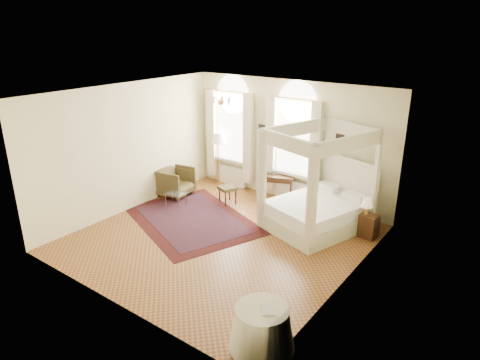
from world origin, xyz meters
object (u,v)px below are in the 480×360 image
Objects in this scene: canopy_bed at (316,206)px; nightstand at (369,226)px; armchair at (175,182)px; stool at (228,189)px; floor_lamp at (219,141)px; coffee_table at (176,194)px; side_table at (262,328)px; writing_desk at (276,178)px.

nightstand is (1.21, 0.28, -0.28)m from canopy_bed.
canopy_bed reaches higher than armchair.
floor_lamp is (-1.10, 1.00, 0.98)m from stool.
canopy_bed reaches higher than nightstand.
side_table is at bearing -32.70° from coffee_table.
armchair is (-5.40, -0.79, 0.13)m from nightstand.
canopy_bed is 1.91m from writing_desk.
stool is 1.77m from floor_lamp.
coffee_table is (-1.04, -0.95, -0.09)m from stool.
writing_desk is 1.38m from stool.
armchair is 0.55× the size of floor_lamp.
writing_desk is at bearing -0.00° from floor_lamp.
nightstand is 5.09m from floor_lamp.
canopy_bed reaches higher than coffee_table.
side_table is (4.87, -3.13, 0.01)m from coffee_table.
canopy_bed is 2.62m from stool.
canopy_bed reaches higher than writing_desk.
nightstand is 0.54× the size of side_table.
coffee_table is at bearing -137.71° from stool.
nightstand is 0.96× the size of coffee_table.
armchair is (-4.19, -0.51, -0.15)m from canopy_bed.
floor_lamp is 1.60× the size of side_table.
floor_lamp reaches higher than coffee_table.
writing_desk is at bearing 119.72° from side_table.
writing_desk is 1.23× the size of armchair.
floor_lamp is 7.14m from side_table.
floor_lamp is (-3.71, 0.91, 0.83)m from canopy_bed.
nightstand is at bearing -7.23° from floor_lamp.
coffee_table is (-3.66, -1.03, -0.23)m from canopy_bed.
nightstand is 4.44m from side_table.
floor_lamp is at bearing 91.66° from coffee_table.
side_table reaches higher than coffee_table.
canopy_bed is at bearing 15.79° from coffee_table.
nightstand is 0.50× the size of writing_desk.
floor_lamp is at bearing 137.77° from stool.
armchair is 1.57× the size of coffee_table.
side_table is (4.92, -5.07, -1.05)m from floor_lamp.
side_table is (3.83, -4.07, -0.07)m from stool.
nightstand reaches higher than stool.
stool is at bearing -174.45° from nightstand.
nightstand is 0.99× the size of stool.
coffee_table is 0.35× the size of floor_lamp.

